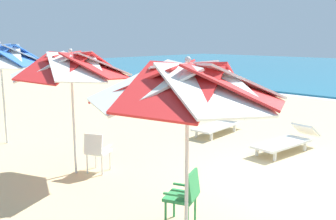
{
  "coord_description": "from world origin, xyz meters",
  "views": [
    {
      "loc": [
        2.97,
        -6.88,
        2.8
      ],
      "look_at": [
        -3.55,
        -0.1,
        1.0
      ],
      "focal_mm": 39.97,
      "sensor_mm": 36.0,
      "label": 1
    }
  ],
  "objects": [
    {
      "name": "ground_plane",
      "position": [
        0.0,
        0.0,
        0.0
      ],
      "size": [
        80.0,
        80.0,
        0.0
      ],
      "primitive_type": "plane",
      "color": "#D3B784"
    },
    {
      "name": "beach_umbrella_0",
      "position": [
        -0.14,
        -3.28,
        2.23
      ],
      "size": [
        2.6,
        2.6,
        2.58
      ],
      "color": "silver",
      "rests_on": "ground"
    },
    {
      "name": "plastic_chair_0",
      "position": [
        -0.51,
        -2.89,
        0.5
      ],
      "size": [
        0.59,
        0.57,
        0.87
      ],
      "color": "#2D8C4C",
      "rests_on": "ground"
    },
    {
      "name": "beach_umbrella_1",
      "position": [
        -3.65,
        -2.8,
        2.25
      ],
      "size": [
        2.45,
        2.45,
        2.61
      ],
      "color": "silver",
      "rests_on": "ground"
    },
    {
      "name": "plastic_chair_1",
      "position": [
        -3.36,
        -2.46,
        0.5
      ],
      "size": [
        0.59,
        0.6,
        0.87
      ],
      "color": "white",
      "rests_on": "ground"
    },
    {
      "name": "beach_umbrella_2",
      "position": [
        -7.01,
        -2.83,
        2.34
      ],
      "size": [
        2.56,
        2.56,
        2.74
      ],
      "color": "silver",
      "rests_on": "ground"
    },
    {
      "name": "sun_lounger_1",
      "position": [
        -1.16,
        1.71,
        0.28
      ],
      "size": [
        0.88,
        2.21,
        0.62
      ],
      "color": "white",
      "rests_on": "ground"
    },
    {
      "name": "sun_lounger_2",
      "position": [
        -3.48,
        2.07,
        0.28
      ],
      "size": [
        0.77,
        2.18,
        0.62
      ],
      "color": "white",
      "rests_on": "ground"
    }
  ]
}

